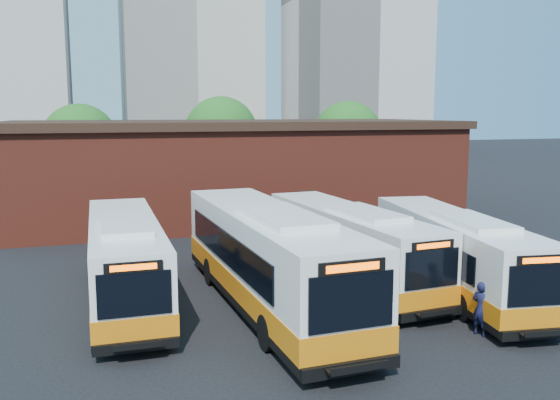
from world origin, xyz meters
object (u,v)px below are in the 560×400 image
object	(u,v)px
bus_midwest	(268,262)
bus_mideast	(348,247)
transit_worker	(481,308)
bus_west	(125,262)
bus_east	(454,256)

from	to	relation	value
bus_midwest	bus_mideast	world-z (taller)	bus_midwest
bus_midwest	transit_worker	world-z (taller)	bus_midwest
bus_west	transit_worker	size ratio (longest dim) A/B	6.82
bus_mideast	bus_midwest	bearing A→B (deg)	-155.86
bus_mideast	transit_worker	distance (m)	7.00
bus_west	bus_midwest	xyz separation A→B (m)	(4.84, -2.36, 0.22)
bus_midwest	transit_worker	bearing A→B (deg)	-41.56
bus_east	transit_worker	world-z (taller)	bus_east
bus_mideast	transit_worker	size ratio (longest dim) A/B	6.85
bus_midwest	bus_east	bearing A→B (deg)	-5.37
bus_mideast	bus_east	xyz separation A→B (m)	(3.31, -2.60, -0.02)
bus_east	bus_midwest	bearing A→B (deg)	-174.84
bus_west	bus_east	xyz separation A→B (m)	(12.26, -2.69, -0.02)
bus_west	bus_east	distance (m)	12.55
bus_west	bus_mideast	distance (m)	8.95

